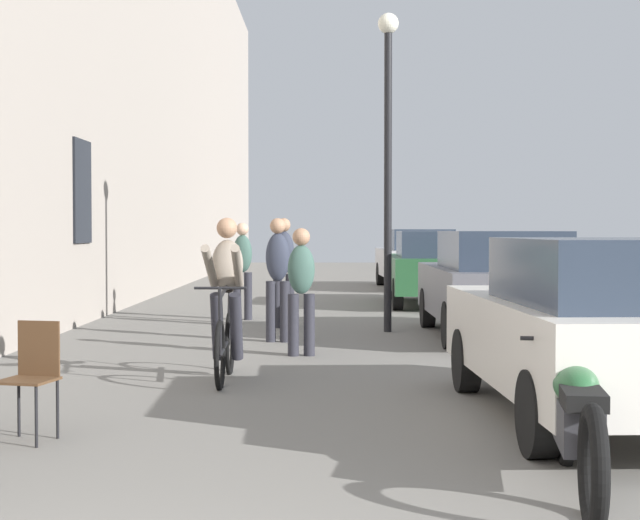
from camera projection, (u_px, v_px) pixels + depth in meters
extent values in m
cube|color=black|center=(82.00, 191.00, 16.35)|extent=(0.04, 1.10, 1.70)
cylinder|color=black|center=(36.00, 417.00, 7.22)|extent=(0.02, 0.02, 0.45)
cylinder|color=black|center=(58.00, 409.00, 7.53)|extent=(0.02, 0.02, 0.45)
cylinder|color=black|center=(19.00, 407.00, 7.61)|extent=(0.02, 0.02, 0.45)
cube|color=#4C331E|center=(27.00, 381.00, 7.40)|extent=(0.45, 0.45, 0.02)
cube|color=#4C331E|center=(39.00, 348.00, 7.57)|extent=(0.34, 0.09, 0.42)
torus|color=black|center=(220.00, 356.00, 9.89)|extent=(0.05, 0.71, 0.71)
torus|color=black|center=(230.00, 343.00, 10.94)|extent=(0.05, 0.71, 0.71)
cylinder|color=black|center=(229.00, 318.00, 10.84)|extent=(0.04, 0.21, 0.58)
cylinder|color=black|center=(224.00, 291.00, 10.33)|extent=(0.04, 0.82, 0.14)
cylinder|color=black|center=(220.00, 322.00, 9.90)|extent=(0.04, 0.09, 0.67)
cylinder|color=black|center=(225.00, 345.00, 10.43)|extent=(0.04, 1.00, 0.12)
cylinder|color=black|center=(220.00, 288.00, 9.92)|extent=(0.52, 0.03, 0.03)
ellipsoid|color=black|center=(228.00, 290.00, 10.74)|extent=(0.12, 0.24, 0.06)
ellipsoid|color=gray|center=(227.00, 265.00, 10.65)|extent=(0.34, 0.35, 0.59)
sphere|color=#A57A5B|center=(227.00, 228.00, 10.60)|extent=(0.22, 0.22, 0.22)
cylinder|color=#26262D|center=(236.00, 327.00, 10.59)|extent=(0.13, 0.40, 0.75)
cylinder|color=#26262D|center=(217.00, 327.00, 10.59)|extent=(0.13, 0.40, 0.75)
cylinder|color=gray|center=(237.00, 267.00, 10.26)|extent=(0.11, 0.75, 0.48)
cylinder|color=gray|center=(210.00, 267.00, 10.26)|extent=(0.10, 0.75, 0.48)
cylinder|color=#26262D|center=(293.00, 325.00, 12.44)|extent=(0.14, 0.14, 0.78)
cylinder|color=#26262D|center=(309.00, 325.00, 12.46)|extent=(0.14, 0.14, 0.78)
ellipsoid|color=#38564C|center=(301.00, 269.00, 12.43)|extent=(0.37, 0.28, 0.62)
sphere|color=#A57A5B|center=(301.00, 237.00, 12.41)|extent=(0.22, 0.22, 0.22)
cylinder|color=#26262D|center=(285.00, 312.00, 13.97)|extent=(0.14, 0.14, 0.86)
cylinder|color=#26262D|center=(271.00, 312.00, 14.00)|extent=(0.14, 0.14, 0.86)
ellipsoid|color=#2D3342|center=(278.00, 257.00, 13.96)|extent=(0.37, 0.28, 0.68)
sphere|color=#A57A5B|center=(278.00, 226.00, 13.95)|extent=(0.22, 0.22, 0.22)
cylinder|color=#26262D|center=(278.00, 301.00, 15.99)|extent=(0.14, 0.14, 0.87)
cylinder|color=#26262D|center=(290.00, 301.00, 15.97)|extent=(0.14, 0.14, 0.87)
ellipsoid|color=#2D3342|center=(284.00, 253.00, 15.96)|extent=(0.35, 0.26, 0.69)
sphere|color=#A57A5B|center=(284.00, 225.00, 15.94)|extent=(0.22, 0.22, 0.22)
cylinder|color=#26262D|center=(248.00, 296.00, 17.41)|extent=(0.14, 0.14, 0.83)
cylinder|color=#26262D|center=(237.00, 296.00, 17.44)|extent=(0.14, 0.14, 0.83)
ellipsoid|color=#38564C|center=(242.00, 254.00, 17.40)|extent=(0.37, 0.29, 0.66)
sphere|color=tan|center=(242.00, 229.00, 17.39)|extent=(0.22, 0.22, 0.22)
cylinder|color=black|center=(388.00, 183.00, 15.32)|extent=(0.12, 0.12, 4.60)
sphere|color=silver|center=(388.00, 23.00, 15.24)|extent=(0.32, 0.32, 0.32)
cube|color=beige|center=(592.00, 341.00, 8.31)|extent=(1.92, 4.32, 0.69)
cube|color=#283342|center=(612.00, 271.00, 7.78)|extent=(1.57, 2.35, 0.51)
cylinder|color=black|center=(466.00, 360.00, 9.70)|extent=(0.22, 0.62, 0.61)
cylinder|color=black|center=(629.00, 360.00, 9.75)|extent=(0.22, 0.62, 0.61)
cylinder|color=black|center=(538.00, 414.00, 6.89)|extent=(0.22, 0.62, 0.61)
cube|color=#595960|center=(494.00, 291.00, 14.61)|extent=(1.84, 4.40, 0.71)
cube|color=#283342|center=(501.00, 250.00, 14.06)|extent=(1.54, 2.38, 0.53)
cylinder|color=black|center=(428.00, 308.00, 16.06)|extent=(0.21, 0.63, 0.63)
cylinder|color=black|center=(530.00, 308.00, 16.06)|extent=(0.21, 0.63, 0.63)
cylinder|color=black|center=(451.00, 325.00, 13.17)|extent=(0.21, 0.63, 0.63)
cylinder|color=black|center=(576.00, 325.00, 13.17)|extent=(0.21, 0.63, 0.63)
cube|color=#23512D|center=(434.00, 273.00, 20.88)|extent=(1.91, 4.40, 0.71)
cube|color=#283342|center=(436.00, 244.00, 20.34)|extent=(1.57, 2.39, 0.53)
cylinder|color=black|center=(392.00, 286.00, 22.35)|extent=(0.22, 0.63, 0.63)
cylinder|color=black|center=(465.00, 286.00, 22.30)|extent=(0.22, 0.63, 0.63)
cylinder|color=black|center=(398.00, 294.00, 19.48)|extent=(0.22, 0.63, 0.63)
cylinder|color=black|center=(482.00, 294.00, 19.43)|extent=(0.22, 0.63, 0.63)
cube|color=#B7B7BC|center=(416.00, 263.00, 26.76)|extent=(2.00, 4.52, 0.73)
cube|color=#283342|center=(419.00, 239.00, 26.20)|extent=(1.63, 2.46, 0.54)
cylinder|color=black|center=(380.00, 274.00, 28.21)|extent=(0.23, 0.65, 0.64)
cylinder|color=black|center=(439.00, 274.00, 28.26)|extent=(0.23, 0.65, 0.64)
cylinder|color=black|center=(391.00, 279.00, 25.27)|extent=(0.23, 0.65, 0.64)
cylinder|color=black|center=(456.00, 279.00, 25.32)|extent=(0.23, 0.65, 0.64)
torus|color=black|center=(565.00, 417.00, 6.80)|extent=(0.18, 0.70, 0.69)
torus|color=black|center=(593.00, 468.00, 5.36)|extent=(0.19, 0.71, 0.70)
cube|color=#333338|center=(578.00, 423.00, 6.08)|extent=(0.34, 0.79, 0.28)
ellipsoid|color=#23512D|center=(576.00, 385.00, 6.17)|extent=(0.35, 0.55, 0.24)
cube|color=black|center=(583.00, 399.00, 5.79)|extent=(0.30, 0.47, 0.10)
cylinder|color=black|center=(567.00, 339.00, 6.68)|extent=(0.62, 0.11, 0.03)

